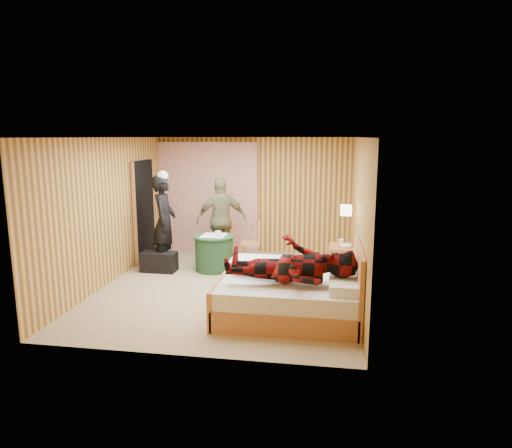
% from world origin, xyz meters
% --- Properties ---
extents(floor, '(4.20, 5.00, 0.01)m').
position_xyz_m(floor, '(0.00, 0.00, 0.00)').
color(floor, tan).
rests_on(floor, ground).
extents(ceiling, '(4.20, 5.00, 0.01)m').
position_xyz_m(ceiling, '(0.00, 0.00, 2.50)').
color(ceiling, white).
rests_on(ceiling, wall_back).
extents(wall_back, '(4.20, 0.02, 2.50)m').
position_xyz_m(wall_back, '(0.00, 2.50, 1.25)').
color(wall_back, '#DAA653').
rests_on(wall_back, floor).
extents(wall_left, '(0.02, 5.00, 2.50)m').
position_xyz_m(wall_left, '(-2.10, 0.00, 1.25)').
color(wall_left, '#DAA653').
rests_on(wall_left, floor).
extents(wall_right, '(0.02, 5.00, 2.50)m').
position_xyz_m(wall_right, '(2.10, 0.00, 1.25)').
color(wall_right, '#DAA653').
rests_on(wall_right, floor).
extents(curtain, '(2.20, 0.08, 2.40)m').
position_xyz_m(curtain, '(-1.00, 2.43, 1.20)').
color(curtain, silver).
rests_on(curtain, floor).
extents(doorway, '(0.06, 0.90, 2.05)m').
position_xyz_m(doorway, '(-2.06, 1.40, 1.02)').
color(doorway, black).
rests_on(doorway, floor).
extents(wall_lamp, '(0.26, 0.24, 0.16)m').
position_xyz_m(wall_lamp, '(1.92, 0.45, 1.30)').
color(wall_lamp, gold).
rests_on(wall_lamp, wall_right).
extents(bed, '(1.98, 1.53, 1.05)m').
position_xyz_m(bed, '(1.13, -1.07, 0.31)').
color(bed, tan).
rests_on(bed, floor).
extents(nightstand, '(0.45, 0.60, 0.58)m').
position_xyz_m(nightstand, '(1.88, 0.87, 0.30)').
color(nightstand, tan).
rests_on(nightstand, floor).
extents(round_table, '(0.77, 0.77, 0.68)m').
position_xyz_m(round_table, '(-0.50, 0.94, 0.34)').
color(round_table, '#224927').
rests_on(round_table, floor).
extents(chair_far, '(0.47, 0.47, 0.93)m').
position_xyz_m(chair_far, '(-0.49, 1.56, 0.54)').
color(chair_far, tan).
rests_on(chair_far, floor).
extents(chair_near, '(0.43, 0.43, 0.84)m').
position_xyz_m(chair_near, '(0.18, 1.56, 0.49)').
color(chair_near, tan).
rests_on(chair_near, floor).
extents(duffel_bag, '(0.66, 0.35, 0.37)m').
position_xyz_m(duffel_bag, '(-1.51, 0.70, 0.19)').
color(duffel_bag, black).
rests_on(duffel_bag, floor).
extents(sneaker_left, '(0.28, 0.17, 0.12)m').
position_xyz_m(sneaker_left, '(-0.60, 0.74, 0.06)').
color(sneaker_left, white).
rests_on(sneaker_left, floor).
extents(sneaker_right, '(0.32, 0.20, 0.13)m').
position_xyz_m(sneaker_right, '(-0.28, 0.81, 0.07)').
color(sneaker_right, white).
rests_on(sneaker_right, floor).
extents(woman_standing, '(0.51, 0.71, 1.81)m').
position_xyz_m(woman_standing, '(-1.46, 0.93, 0.90)').
color(woman_standing, black).
rests_on(woman_standing, floor).
extents(man_at_table, '(1.09, 0.78, 1.72)m').
position_xyz_m(man_at_table, '(-0.50, 1.58, 0.86)').
color(man_at_table, '#6F6D4A').
rests_on(man_at_table, floor).
extents(man_on_bed, '(0.86, 0.67, 1.77)m').
position_xyz_m(man_on_bed, '(1.15, -1.30, 0.96)').
color(man_on_bed, maroon).
rests_on(man_on_bed, bed).
extents(book_lower, '(0.17, 0.23, 0.02)m').
position_xyz_m(book_lower, '(1.88, 0.82, 0.59)').
color(book_lower, white).
rests_on(book_lower, nightstand).
extents(book_upper, '(0.20, 0.25, 0.02)m').
position_xyz_m(book_upper, '(1.88, 0.82, 0.61)').
color(book_upper, white).
rests_on(book_upper, nightstand).
extents(cup_nightstand, '(0.13, 0.13, 0.09)m').
position_xyz_m(cup_nightstand, '(1.88, 1.00, 0.63)').
color(cup_nightstand, white).
rests_on(cup_nightstand, nightstand).
extents(cup_table, '(0.16, 0.16, 0.10)m').
position_xyz_m(cup_table, '(-0.40, 0.89, 0.73)').
color(cup_table, white).
rests_on(cup_table, round_table).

